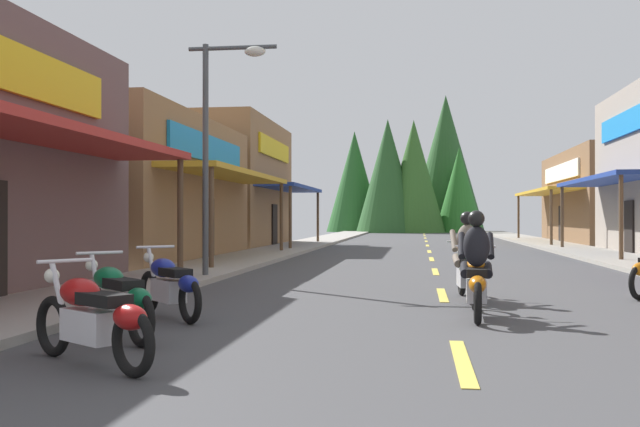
{
  "coord_description": "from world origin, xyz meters",
  "views": [
    {
      "loc": [
        -0.44,
        0.15,
        1.47
      ],
      "look_at": [
        -3.35,
        21.46,
        1.58
      ],
      "focal_mm": 40.66,
      "sensor_mm": 36.0,
      "label": 1
    }
  ],
  "objects_px": {
    "motorcycle_parked_left_1": "(116,298)",
    "rider_cruising_lead": "(476,273)",
    "motorcycle_parked_left_0": "(92,317)",
    "streetlamp_left": "(220,124)",
    "rider_cruising_trailing": "(467,263)",
    "motorcycle_parked_left_2": "(169,285)"
  },
  "relations": [
    {
      "from": "streetlamp_left",
      "to": "motorcycle_parked_left_2",
      "type": "bearing_deg",
      "value": -80.88
    },
    {
      "from": "streetlamp_left",
      "to": "rider_cruising_trailing",
      "type": "bearing_deg",
      "value": -31.84
    },
    {
      "from": "motorcycle_parked_left_0",
      "to": "rider_cruising_lead",
      "type": "bearing_deg",
      "value": -100.28
    },
    {
      "from": "rider_cruising_lead",
      "to": "streetlamp_left",
      "type": "bearing_deg",
      "value": 46.98
    },
    {
      "from": "motorcycle_parked_left_0",
      "to": "rider_cruising_trailing",
      "type": "xyz_separation_m",
      "value": [
        4.03,
        6.27,
        0.17
      ]
    },
    {
      "from": "motorcycle_parked_left_2",
      "to": "streetlamp_left",
      "type": "bearing_deg",
      "value": -33.22
    },
    {
      "from": "streetlamp_left",
      "to": "rider_cruising_trailing",
      "type": "height_order",
      "value": "streetlamp_left"
    },
    {
      "from": "motorcycle_parked_left_1",
      "to": "rider_cruising_trailing",
      "type": "height_order",
      "value": "rider_cruising_trailing"
    },
    {
      "from": "motorcycle_parked_left_1",
      "to": "rider_cruising_lead",
      "type": "relative_size",
      "value": 0.75
    },
    {
      "from": "rider_cruising_lead",
      "to": "rider_cruising_trailing",
      "type": "height_order",
      "value": "same"
    },
    {
      "from": "streetlamp_left",
      "to": "motorcycle_parked_left_0",
      "type": "distance_m",
      "value": 10.25
    },
    {
      "from": "streetlamp_left",
      "to": "rider_cruising_lead",
      "type": "distance_m",
      "value": 8.38
    },
    {
      "from": "motorcycle_parked_left_1",
      "to": "rider_cruising_trailing",
      "type": "xyz_separation_m",
      "value": [
        4.46,
        4.69,
        0.17
      ]
    },
    {
      "from": "motorcycle_parked_left_1",
      "to": "rider_cruising_trailing",
      "type": "relative_size",
      "value": 0.75
    },
    {
      "from": "streetlamp_left",
      "to": "rider_cruising_lead",
      "type": "relative_size",
      "value": 2.57
    },
    {
      "from": "streetlamp_left",
      "to": "motorcycle_parked_left_1",
      "type": "xyz_separation_m",
      "value": [
        0.98,
        -8.07,
        -3.16
      ]
    },
    {
      "from": "rider_cruising_trailing",
      "to": "motorcycle_parked_left_0",
      "type": "bearing_deg",
      "value": 144.19
    },
    {
      "from": "rider_cruising_trailing",
      "to": "motorcycle_parked_left_2",
      "type": "bearing_deg",
      "value": 119.84
    },
    {
      "from": "motorcycle_parked_left_2",
      "to": "rider_cruising_lead",
      "type": "distance_m",
      "value": 4.48
    },
    {
      "from": "motorcycle_parked_left_1",
      "to": "rider_cruising_lead",
      "type": "xyz_separation_m",
      "value": [
        4.46,
        2.44,
        0.17
      ]
    },
    {
      "from": "streetlamp_left",
      "to": "motorcycle_parked_left_0",
      "type": "height_order",
      "value": "streetlamp_left"
    },
    {
      "from": "motorcycle_parked_left_2",
      "to": "rider_cruising_trailing",
      "type": "xyz_separation_m",
      "value": [
        4.44,
        2.88,
        0.17
      ]
    }
  ]
}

